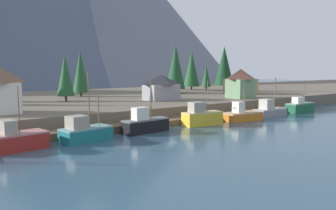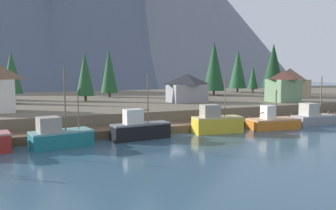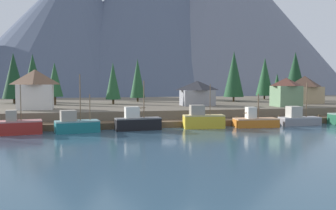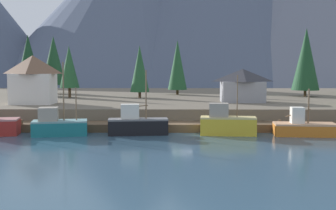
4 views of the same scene
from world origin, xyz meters
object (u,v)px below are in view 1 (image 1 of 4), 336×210
(house_tan, at_px, (241,81))
(fishing_boat_black, at_px, (145,124))
(fishing_boat_red, at_px, (15,140))
(fishing_boat_green, at_px, (300,107))
(fishing_boat_grey, at_px, (269,110))
(fishing_boat_yellow, at_px, (201,117))
(house_grey, at_px, (161,87))
(conifer_far_left, at_px, (192,69))
(conifer_near_left, at_px, (224,66))
(fishing_boat_orange, at_px, (242,115))
(conifer_near_right, at_px, (80,71))
(conifer_back_right, at_px, (176,67))
(house_green, at_px, (240,85))
(conifer_mid_left, at_px, (206,76))
(conifer_back_left, at_px, (65,75))
(fishing_boat_teal, at_px, (85,132))

(house_tan, bearing_deg, fishing_boat_black, -154.61)
(fishing_boat_red, xyz_separation_m, fishing_boat_green, (55.80, 0.69, -0.02))
(fishing_boat_grey, bearing_deg, fishing_boat_yellow, -178.84)
(house_grey, bearing_deg, conifer_far_left, 39.41)
(house_grey, bearing_deg, fishing_boat_green, -37.35)
(fishing_boat_black, relative_size, conifer_near_left, 0.61)
(fishing_boat_orange, bearing_deg, conifer_near_left, 54.42)
(house_tan, distance_m, conifer_near_right, 40.32)
(house_tan, distance_m, conifer_back_right, 17.30)
(fishing_boat_yellow, height_order, fishing_boat_orange, fishing_boat_yellow)
(fishing_boat_yellow, bearing_deg, conifer_near_right, 103.87)
(fishing_boat_red, height_order, fishing_boat_grey, fishing_boat_grey)
(fishing_boat_orange, bearing_deg, house_green, 48.22)
(conifer_mid_left, bearing_deg, conifer_far_left, 96.17)
(fishing_boat_red, height_order, fishing_boat_orange, fishing_boat_red)
(fishing_boat_grey, bearing_deg, conifer_back_left, 138.47)
(conifer_near_left, relative_size, conifer_near_right, 1.17)
(fishing_boat_yellow, height_order, conifer_far_left, conifer_far_left)
(fishing_boat_green, bearing_deg, fishing_boat_yellow, 178.96)
(fishing_boat_teal, height_order, fishing_boat_green, fishing_boat_teal)
(fishing_boat_black, bearing_deg, fishing_boat_orange, -6.76)
(fishing_boat_grey, bearing_deg, house_green, 70.29)
(fishing_boat_orange, height_order, conifer_mid_left, conifer_mid_left)
(fishing_boat_green, xyz_separation_m, house_green, (-5.94, 11.05, 4.31))
(fishing_boat_red, distance_m, conifer_mid_left, 69.87)
(fishing_boat_teal, bearing_deg, fishing_boat_black, -6.25)
(fishing_boat_black, distance_m, fishing_boat_grey, 28.24)
(fishing_boat_yellow, distance_m, conifer_back_left, 30.42)
(conifer_mid_left, bearing_deg, fishing_boat_yellow, -133.46)
(conifer_near_right, bearing_deg, fishing_boat_teal, -111.90)
(fishing_boat_teal, bearing_deg, fishing_boat_green, -9.08)
(house_tan, height_order, conifer_far_left, conifer_far_left)
(fishing_boat_orange, relative_size, house_green, 1.26)
(fishing_boat_black, relative_size, house_tan, 1.12)
(fishing_boat_yellow, distance_m, conifer_near_right, 36.96)
(house_grey, bearing_deg, fishing_boat_yellow, -104.60)
(conifer_mid_left, height_order, conifer_back_right, conifer_back_right)
(conifer_back_left, xyz_separation_m, conifer_far_left, (43.90, 12.76, 1.24))
(fishing_boat_orange, distance_m, conifer_back_left, 35.49)
(fishing_boat_orange, xyz_separation_m, conifer_back_right, (9.17, 30.96, 8.47))
(house_green, distance_m, conifer_near_right, 36.69)
(fishing_boat_green, distance_m, conifer_back_right, 32.80)
(fishing_boat_teal, distance_m, conifer_back_right, 50.06)
(house_grey, relative_size, house_tan, 1.00)
(conifer_far_left, bearing_deg, fishing_boat_grey, -109.56)
(fishing_boat_red, relative_size, conifer_far_left, 0.61)
(fishing_boat_grey, height_order, conifer_back_right, conifer_back_right)
(fishing_boat_black, xyz_separation_m, conifer_near_right, (5.29, 35.82, 7.13))
(house_tan, xyz_separation_m, conifer_near_right, (-37.03, 15.73, 2.62))
(fishing_boat_black, relative_size, house_grey, 1.11)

